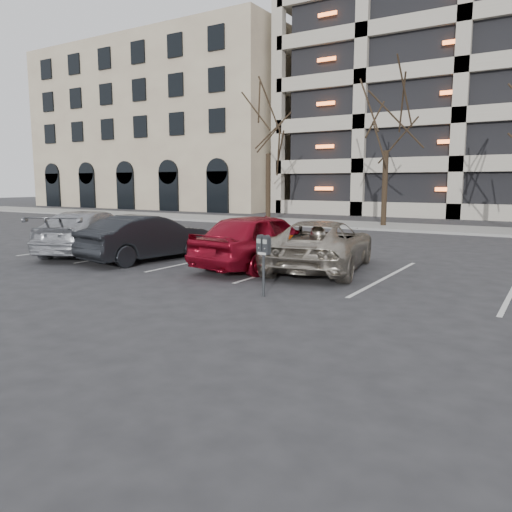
# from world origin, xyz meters

# --- Properties ---
(ground) EXTENTS (140.00, 140.00, 0.00)m
(ground) POSITION_xyz_m (0.00, 0.00, 0.00)
(ground) COLOR #28282B
(ground) RESTS_ON ground
(sidewalk) EXTENTS (80.00, 4.00, 0.12)m
(sidewalk) POSITION_xyz_m (0.00, 16.00, 0.06)
(sidewalk) COLOR gray
(sidewalk) RESTS_ON ground
(stall_lines) EXTENTS (16.90, 5.20, 0.00)m
(stall_lines) POSITION_xyz_m (-1.40, 2.30, 0.01)
(stall_lines) COLOR silver
(stall_lines) RESTS_ON ground
(office_building) EXTENTS (26.00, 16.20, 15.00)m
(office_building) POSITION_xyz_m (-28.00, 29.92, 7.49)
(office_building) COLOR gray
(office_building) RESTS_ON ground
(tree_a) EXTENTS (3.92, 3.92, 8.91)m
(tree_a) POSITION_xyz_m (-10.00, 16.00, 6.44)
(tree_a) COLOR black
(tree_a) RESTS_ON ground
(tree_b) EXTENTS (3.87, 3.87, 8.80)m
(tree_b) POSITION_xyz_m (-3.00, 16.00, 6.36)
(tree_b) COLOR black
(tree_b) RESTS_ON ground
(parking_meter) EXTENTS (0.34, 0.19, 1.25)m
(parking_meter) POSITION_xyz_m (-0.12, -1.07, 0.96)
(parking_meter) COLOR black
(parking_meter) RESTS_ON ground
(suv_silver) EXTENTS (3.12, 5.15, 1.34)m
(suv_silver) POSITION_xyz_m (-0.46, 2.51, 0.67)
(suv_silver) COLOR #ABA191
(suv_silver) RESTS_ON ground
(car_red) EXTENTS (2.29, 4.65, 1.53)m
(car_red) POSITION_xyz_m (-2.02, 1.98, 0.76)
(car_red) COLOR maroon
(car_red) RESTS_ON ground
(car_dark) EXTENTS (2.06, 4.32, 1.37)m
(car_dark) POSITION_xyz_m (-5.56, 1.25, 0.68)
(car_dark) COLOR black
(car_dark) RESTS_ON ground
(car_silver) EXTENTS (3.75, 5.31, 1.43)m
(car_silver) POSITION_xyz_m (-8.13, 1.33, 0.71)
(car_silver) COLOR #A3A5AA
(car_silver) RESTS_ON ground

